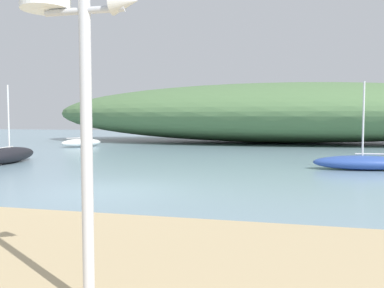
% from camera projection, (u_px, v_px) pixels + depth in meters
% --- Properties ---
extents(ground_plane, '(120.00, 120.00, 0.00)m').
position_uv_depth(ground_plane, '(115.00, 190.00, 12.03)').
color(ground_plane, '#7A99A8').
extents(distant_hill, '(43.07, 15.77, 5.34)m').
position_uv_depth(distant_hill, '(279.00, 113.00, 36.54)').
color(distant_hill, '#517547').
rests_on(distant_hill, ground).
extents(mast_structure, '(1.25, 0.51, 3.51)m').
position_uv_depth(mast_structure, '(60.00, 26.00, 4.07)').
color(mast_structure, silver).
rests_on(mast_structure, beach_sand).
extents(sailboat_east_reach, '(1.51, 3.99, 3.76)m').
position_uv_depth(sailboat_east_reach, '(10.00, 155.00, 19.49)').
color(sailboat_east_reach, black).
rests_on(sailboat_east_reach, ground).
extents(sailboat_by_sandbar, '(4.09, 1.53, 3.70)m').
position_uv_depth(sailboat_by_sandbar, '(362.00, 162.00, 16.85)').
color(sailboat_by_sandbar, '#2D4C9E').
rests_on(sailboat_by_sandbar, ground).
extents(sailboat_inner_mooring, '(2.68, 3.28, 3.42)m').
position_uv_depth(sailboat_inner_mooring, '(81.00, 143.00, 30.62)').
color(sailboat_inner_mooring, white).
rests_on(sailboat_inner_mooring, ground).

